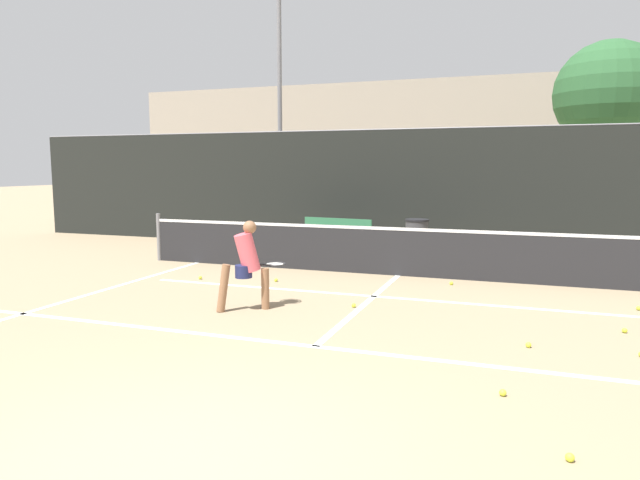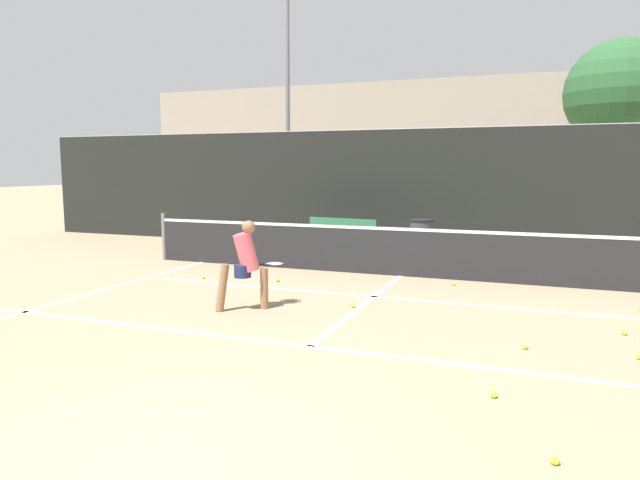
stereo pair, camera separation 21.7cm
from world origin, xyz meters
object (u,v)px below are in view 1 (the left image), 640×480
at_px(trash_bin, 417,239).
at_px(player_practicing, 247,262).
at_px(parked_car, 288,212).
at_px(courtside_bench, 336,234).

bearing_deg(trash_bin, player_practicing, -105.15).
distance_m(player_practicing, parked_car, 10.30).
distance_m(courtside_bench, trash_bin, 2.01).
xyz_separation_m(trash_bin, parked_car, (-4.95, 4.12, 0.18)).
relative_size(player_practicing, trash_bin, 1.46).
height_order(player_practicing, parked_car, parked_car).
distance_m(player_practicing, courtside_bench, 5.74).
height_order(courtside_bench, trash_bin, trash_bin).
relative_size(courtside_bench, trash_bin, 2.00).
height_order(player_practicing, courtside_bench, player_practicing).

